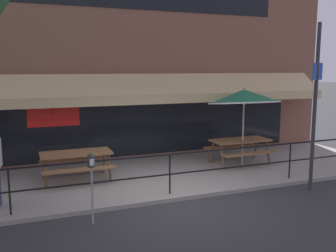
{
  "coord_description": "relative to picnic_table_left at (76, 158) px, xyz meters",
  "views": [
    {
      "loc": [
        -3.14,
        -7.53,
        3.02
      ],
      "look_at": [
        0.47,
        1.6,
        1.5
      ],
      "focal_mm": 40.0,
      "sensor_mm": 36.0,
      "label": 1
    }
  ],
  "objects": [
    {
      "name": "patio_umbrella_centre",
      "position": [
        4.93,
        -0.2,
        1.47
      ],
      "size": [
        2.14,
        2.14,
        2.4
      ],
      "color": "#B7B2A8",
      "rests_on": "patio_deck"
    },
    {
      "name": "parking_meter_near",
      "position": [
        -0.07,
        -2.7,
        0.44
      ],
      "size": [
        0.15,
        0.16,
        1.42
      ],
      "color": "gray",
      "rests_on": "ground"
    },
    {
      "name": "picnic_table_centre",
      "position": [
        4.93,
        -0.06,
        0.0
      ],
      "size": [
        1.8,
        1.42,
        0.76
      ],
      "color": "brown",
      "rests_on": "patio_deck"
    },
    {
      "name": "street_sign_pole",
      "position": [
        5.36,
        -2.63,
        1.4
      ],
      "size": [
        0.28,
        0.09,
        4.09
      ],
      "color": "#2D2D33",
      "rests_on": "ground"
    },
    {
      "name": "ground_plane",
      "position": [
        1.88,
        -2.18,
        -0.71
      ],
      "size": [
        120.0,
        120.0,
        0.0
      ],
      "primitive_type": "plane",
      "color": "#2D2D30"
    },
    {
      "name": "patio_deck",
      "position": [
        1.88,
        -0.18,
        -0.66
      ],
      "size": [
        15.0,
        4.0,
        0.1
      ],
      "primitive_type": "cube",
      "color": "gray",
      "rests_on": "ground"
    },
    {
      "name": "restaurant_building",
      "position": [
        1.88,
        2.05,
        3.2
      ],
      "size": [
        15.0,
        1.6,
        7.88
      ],
      "color": "brown",
      "rests_on": "ground"
    },
    {
      "name": "patio_railing",
      "position": [
        1.88,
        -1.88,
        0.09
      ],
      "size": [
        13.84,
        0.04,
        0.97
      ],
      "color": "black",
      "rests_on": "patio_deck"
    },
    {
      "name": "picnic_table_left",
      "position": [
        0.0,
        0.0,
        0.0
      ],
      "size": [
        1.8,
        1.42,
        0.76
      ],
      "color": "brown",
      "rests_on": "patio_deck"
    }
  ]
}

